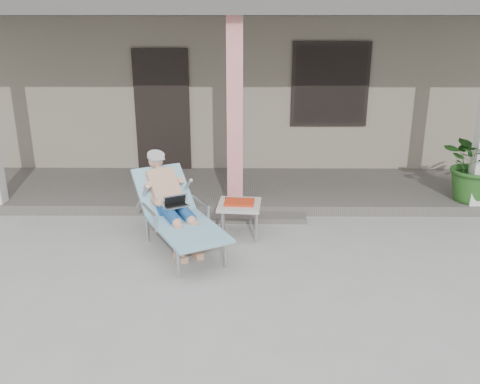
{
  "coord_description": "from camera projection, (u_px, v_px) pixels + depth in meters",
  "views": [
    {
      "loc": [
        0.13,
        -4.85,
        2.71
      ],
      "look_at": [
        0.08,
        0.6,
        0.85
      ],
      "focal_mm": 38.0,
      "sensor_mm": 36.0,
      "label": 1
    }
  ],
  "objects": [
    {
      "name": "ground",
      "position": [
        232.0,
        284.0,
        5.47
      ],
      "size": [
        60.0,
        60.0,
        0.0
      ],
      "primitive_type": "plane",
      "color": "#9E9E99",
      "rests_on": "ground"
    },
    {
      "name": "house",
      "position": [
        239.0,
        70.0,
        11.08
      ],
      "size": [
        10.4,
        5.4,
        3.3
      ],
      "color": "gray",
      "rests_on": "ground"
    },
    {
      "name": "porch_deck",
      "position": [
        236.0,
        190.0,
        8.28
      ],
      "size": [
        10.0,
        2.0,
        0.15
      ],
      "primitive_type": "cube",
      "color": "#605B56",
      "rests_on": "ground"
    },
    {
      "name": "porch_overhang",
      "position": [
        236.0,
        14.0,
        7.36
      ],
      "size": [
        10.0,
        2.3,
        2.85
      ],
      "color": "silver",
      "rests_on": "porch_deck"
    },
    {
      "name": "porch_step",
      "position": [
        235.0,
        218.0,
        7.21
      ],
      "size": [
        2.0,
        0.3,
        0.07
      ],
      "primitive_type": "cube",
      "color": "#605B56",
      "rests_on": "ground"
    },
    {
      "name": "lounger",
      "position": [
        174.0,
        191.0,
        6.22
      ],
      "size": [
        1.39,
        1.83,
        1.16
      ],
      "rotation": [
        0.0,
        0.0,
        0.49
      ],
      "color": "#B7B7BC",
      "rests_on": "ground"
    },
    {
      "name": "side_table",
      "position": [
        239.0,
        207.0,
        6.57
      ],
      "size": [
        0.58,
        0.58,
        0.49
      ],
      "rotation": [
        0.0,
        0.0,
        -0.08
      ],
      "color": "beige",
      "rests_on": "ground"
    },
    {
      "name": "potted_palm",
      "position": [
        477.0,
        163.0,
        7.41
      ],
      "size": [
        1.3,
        1.23,
        1.15
      ],
      "primitive_type": "imported",
      "rotation": [
        0.0,
        0.0,
        0.41
      ],
      "color": "#26591E",
      "rests_on": "porch_deck"
    }
  ]
}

